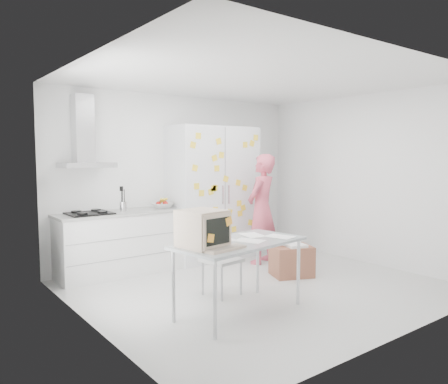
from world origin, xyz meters
TOP-DOWN VIEW (x-y plane):
  - floor at (0.00, 0.00)m, footprint 4.50×4.00m
  - walls at (0.00, 0.72)m, footprint 4.52×4.01m
  - ceiling at (0.00, 0.00)m, footprint 4.50×4.00m
  - counter_run at (-1.20, 1.70)m, footprint 1.84×0.63m
  - range_hood at (-1.65, 1.84)m, footprint 0.70×0.48m
  - tall_cabinet at (0.45, 1.67)m, footprint 1.50×0.68m
  - person at (0.88, 0.95)m, footprint 0.75×0.63m
  - desk at (-1.12, -0.58)m, footprint 1.58×0.96m
  - chair at (-0.61, 0.11)m, footprint 0.47×0.47m
  - cardboard_box at (0.72, 0.11)m, footprint 0.67×0.61m

SIDE VIEW (x-z plane):
  - floor at x=0.00m, z-range -0.02..0.00m
  - cardboard_box at x=0.72m, z-range -0.01..0.47m
  - counter_run at x=-1.20m, z-range -0.17..1.11m
  - chair at x=-0.61m, z-range 0.06..0.98m
  - person at x=0.88m, z-range 0.00..1.75m
  - desk at x=-1.12m, z-range 0.31..1.49m
  - tall_cabinet at x=0.45m, z-range 0.00..2.20m
  - walls at x=0.00m, z-range 0.00..2.70m
  - range_hood at x=-1.65m, z-range 1.45..2.46m
  - ceiling at x=0.00m, z-range 2.69..2.71m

